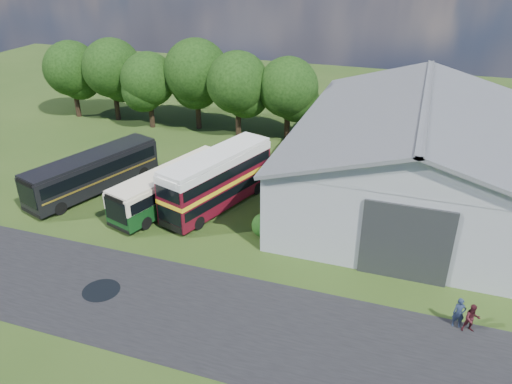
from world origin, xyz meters
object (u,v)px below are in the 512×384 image
at_px(visitor_a, 459,313).
at_px(storage_shed, 419,145).
at_px(bus_dark_single, 93,172).
at_px(visitor_b, 472,319).
at_px(bus_maroon_double, 217,181).
at_px(bus_green_single, 171,186).

bearing_deg(visitor_a, storage_shed, 94.12).
bearing_deg(visitor_a, bus_dark_single, 157.38).
height_order(bus_dark_single, visitor_b, bus_dark_single).
height_order(visitor_a, visitor_b, visitor_a).
distance_m(bus_maroon_double, bus_dark_single, 10.54).
distance_m(bus_green_single, bus_maroon_double, 3.62).
height_order(bus_dark_single, visitor_a, bus_dark_single).
distance_m(bus_maroon_double, visitor_b, 19.83).
distance_m(bus_dark_single, visitor_b, 29.39).
xyz_separation_m(bus_green_single, visitor_a, (20.67, -7.44, -0.70)).
xyz_separation_m(storage_shed, bus_green_single, (-17.50, -7.99, -2.59)).
height_order(bus_green_single, bus_dark_single, bus_dark_single).
distance_m(bus_maroon_double, visitor_a, 19.17).
relative_size(storage_shed, bus_dark_single, 2.12).
relative_size(visitor_a, visitor_b, 1.05).
distance_m(storage_shed, bus_dark_single, 25.91).
bearing_deg(visitor_a, visitor_b, -24.49).
bearing_deg(visitor_b, bus_green_single, 145.33).
relative_size(bus_green_single, visitor_a, 6.27).
xyz_separation_m(bus_dark_single, visitor_b, (28.35, -7.69, -0.84)).
bearing_deg(storage_shed, bus_dark_single, -162.07).
bearing_deg(storage_shed, visitor_b, -76.29).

